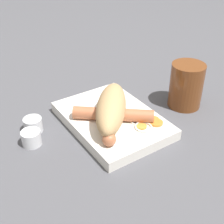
{
  "coord_description": "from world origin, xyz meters",
  "views": [
    {
      "loc": [
        0.48,
        -0.32,
        0.41
      ],
      "look_at": [
        0.0,
        0.0,
        0.03
      ],
      "focal_mm": 50.0,
      "sensor_mm": 36.0,
      "label": 1
    }
  ],
  "objects": [
    {
      "name": "ground_plane",
      "position": [
        0.0,
        0.0,
        0.0
      ],
      "size": [
        3.0,
        3.0,
        0.0
      ],
      "primitive_type": "plane",
      "color": "#4C4C51"
    },
    {
      "name": "condiment_cup_near",
      "position": [
        -0.08,
        -0.16,
        0.01
      ],
      "size": [
        0.04,
        0.04,
        0.03
      ],
      "color": "silver",
      "rests_on": "ground_plane"
    },
    {
      "name": "pickled_veggies",
      "position": [
        0.06,
        0.04,
        0.03
      ],
      "size": [
        0.08,
        0.07,
        0.0
      ],
      "color": "orange",
      "rests_on": "food_tray"
    },
    {
      "name": "bread_roll",
      "position": [
        0.01,
        -0.01,
        0.06
      ],
      "size": [
        0.18,
        0.17,
        0.06
      ],
      "color": "tan",
      "rests_on": "food_tray"
    },
    {
      "name": "condiment_cup_far",
      "position": [
        -0.03,
        -0.18,
        0.01
      ],
      "size": [
        0.04,
        0.04,
        0.03
      ],
      "color": "silver",
      "rests_on": "ground_plane"
    },
    {
      "name": "drink_glass",
      "position": [
        0.03,
        0.2,
        0.05
      ],
      "size": [
        0.08,
        0.08,
        0.11
      ],
      "color": "brown",
      "rests_on": "ground_plane"
    },
    {
      "name": "sausage",
      "position": [
        0.01,
        -0.01,
        0.04
      ],
      "size": [
        0.16,
        0.15,
        0.03
      ],
      "color": "#B26642",
      "rests_on": "food_tray"
    },
    {
      "name": "food_tray",
      "position": [
        0.0,
        0.0,
        0.01
      ],
      "size": [
        0.25,
        0.18,
        0.02
      ],
      "color": "silver",
      "rests_on": "ground_plane"
    }
  ]
}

